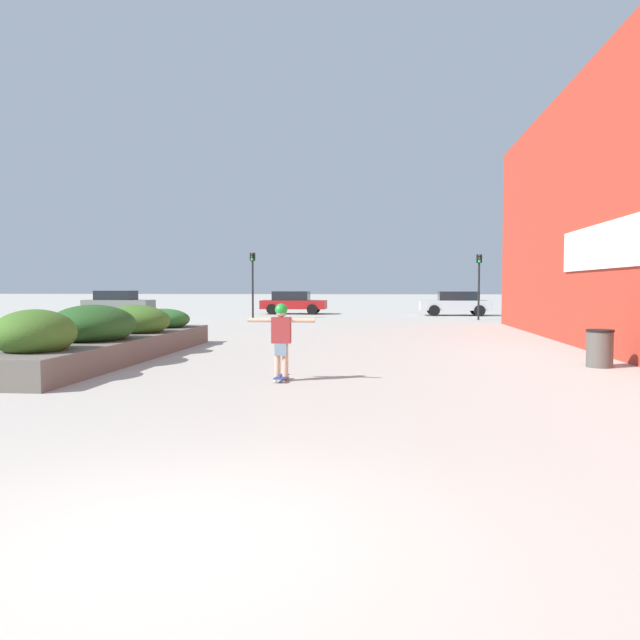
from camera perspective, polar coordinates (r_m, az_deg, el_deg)
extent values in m
plane|color=#ADA89E|center=(4.79, -14.13, -19.19)|extent=(300.00, 300.00, 0.00)
cube|color=#605B54|center=(16.44, -18.52, -2.43)|extent=(2.04, 9.99, 0.56)
ellipsoid|color=#3D6623|center=(13.31, -24.64, -1.09)|extent=(1.53, 1.70, 0.93)
ellipsoid|color=#234C1E|center=(15.52, -20.07, -0.42)|extent=(1.91, 2.29, 0.95)
ellipsoid|color=#3D6623|center=(17.70, -16.58, -0.06)|extent=(1.94, 1.62, 0.86)
ellipsoid|color=#286028|center=(19.78, -14.17, 0.07)|extent=(1.64, 1.59, 0.66)
cube|color=navy|center=(12.03, -3.55, -5.19)|extent=(0.21, 0.69, 0.01)
cylinder|color=beige|center=(12.29, -3.72, -5.29)|extent=(0.06, 0.05, 0.05)
cylinder|color=beige|center=(12.26, -2.95, -5.31)|extent=(0.06, 0.05, 0.05)
cylinder|color=beige|center=(11.82, -4.17, -5.62)|extent=(0.06, 0.05, 0.05)
cylinder|color=beige|center=(11.79, -3.37, -5.64)|extent=(0.06, 0.05, 0.05)
cylinder|color=tan|center=(12.00, -3.91, -3.64)|extent=(0.12, 0.12, 0.64)
cylinder|color=tan|center=(11.97, -3.19, -3.66)|extent=(0.12, 0.12, 0.64)
cube|color=slate|center=(11.97, -3.56, -2.68)|extent=(0.23, 0.20, 0.23)
cube|color=maroon|center=(11.94, -3.56, -0.94)|extent=(0.37, 0.19, 0.50)
cylinder|color=tan|center=(12.01, -5.52, -0.01)|extent=(0.47, 0.10, 0.08)
cylinder|color=tan|center=(11.85, -1.59, -0.04)|extent=(0.47, 0.10, 0.08)
sphere|color=tan|center=(11.92, -3.57, 0.76)|extent=(0.21, 0.21, 0.21)
sphere|color=green|center=(11.92, -3.57, 0.94)|extent=(0.24, 0.24, 0.24)
cylinder|color=#514C47|center=(15.36, 24.20, -2.47)|extent=(0.57, 0.57, 0.80)
cylinder|color=black|center=(15.33, 24.24, -0.89)|extent=(0.60, 0.60, 0.05)
cube|color=slate|center=(41.76, -17.93, 1.30)|extent=(4.25, 1.74, 0.68)
cube|color=black|center=(41.82, -18.16, 2.17)|extent=(2.34, 1.53, 0.59)
cylinder|color=black|center=(42.02, -15.82, 0.88)|extent=(0.60, 0.22, 0.60)
cylinder|color=black|center=(40.49, -16.69, 0.79)|extent=(0.60, 0.22, 0.60)
cylinder|color=black|center=(43.07, -19.08, 0.87)|extent=(0.60, 0.22, 0.60)
cylinder|color=black|center=(41.58, -20.05, 0.79)|extent=(0.60, 0.22, 0.60)
cube|color=silver|center=(44.63, 24.77, 1.34)|extent=(4.35, 1.77, 0.69)
cube|color=black|center=(44.67, 24.99, 2.10)|extent=(2.39, 1.56, 0.50)
cylinder|color=black|center=(43.42, 23.43, 0.87)|extent=(0.70, 0.22, 0.70)
cylinder|color=black|center=(45.02, 22.79, 0.96)|extent=(0.70, 0.22, 0.70)
cylinder|color=black|center=(44.30, 26.76, 0.84)|extent=(0.70, 0.22, 0.70)
cylinder|color=black|center=(45.88, 26.01, 0.92)|extent=(0.70, 0.22, 0.70)
cube|color=maroon|center=(41.58, -2.41, 1.42)|extent=(4.30, 1.89, 0.57)
cube|color=black|center=(41.59, -2.64, 2.23)|extent=(2.36, 1.67, 0.60)
cylinder|color=black|center=(42.31, -0.44, 1.06)|extent=(0.69, 0.22, 0.69)
cylinder|color=black|center=(40.52, -0.73, 0.98)|extent=(0.69, 0.22, 0.69)
cylinder|color=black|center=(42.68, -4.00, 1.07)|extent=(0.69, 0.22, 0.69)
cylinder|color=black|center=(40.92, -4.44, 0.99)|extent=(0.69, 0.22, 0.69)
cube|color=#BCBCC1|center=(40.20, 12.27, 1.33)|extent=(4.43, 1.84, 0.61)
cube|color=black|center=(40.20, 12.53, 2.16)|extent=(2.44, 1.62, 0.56)
cylinder|color=black|center=(39.21, 10.40, 0.86)|extent=(0.69, 0.22, 0.69)
cylinder|color=black|center=(40.95, 10.21, 0.95)|extent=(0.69, 0.22, 0.69)
cylinder|color=black|center=(39.52, 14.38, 0.83)|extent=(0.69, 0.22, 0.69)
cylinder|color=black|center=(41.25, 14.03, 0.92)|extent=(0.69, 0.22, 0.69)
cylinder|color=black|center=(35.66, -6.17, 2.76)|extent=(0.11, 0.11, 3.29)
cube|color=black|center=(35.70, -6.19, 5.76)|extent=(0.28, 0.20, 0.45)
sphere|color=#2D2823|center=(35.59, -6.23, 6.01)|extent=(0.15, 0.15, 0.15)
sphere|color=#2D2823|center=(35.58, -6.23, 5.77)|extent=(0.15, 0.15, 0.15)
sphere|color=green|center=(35.57, -6.23, 5.53)|extent=(0.15, 0.15, 0.15)
cylinder|color=black|center=(34.99, 14.31, 2.54)|extent=(0.11, 0.11, 3.11)
cube|color=black|center=(35.02, 14.35, 5.46)|extent=(0.28, 0.20, 0.45)
sphere|color=#2D2823|center=(34.91, 14.38, 5.71)|extent=(0.15, 0.15, 0.15)
sphere|color=#2D2823|center=(34.90, 14.38, 5.47)|extent=(0.15, 0.15, 0.15)
sphere|color=green|center=(34.90, 14.37, 5.22)|extent=(0.15, 0.15, 0.15)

